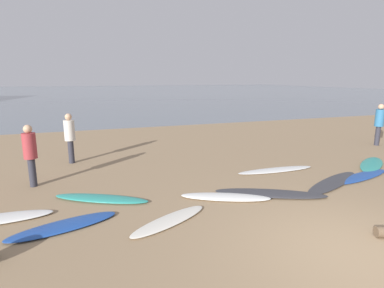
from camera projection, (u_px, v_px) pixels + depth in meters
name	position (u px, v px, depth m)	size (l,w,h in m)	color
ground_plane	(177.00, 143.00, 14.19)	(120.00, 120.00, 0.20)	#997C5B
ocean_water	(100.00, 92.00, 64.17)	(140.00, 100.00, 0.01)	slate
surfboard_1	(64.00, 226.00, 5.91)	(2.04, 0.56, 0.08)	#1E479E
surfboard_2	(101.00, 198.00, 7.24)	(2.29, 0.49, 0.09)	teal
surfboard_3	(170.00, 220.00, 6.15)	(1.91, 0.46, 0.07)	silver
surfboard_4	(225.00, 197.00, 7.33)	(2.11, 0.50, 0.09)	white
surfboard_5	(270.00, 193.00, 7.57)	(2.69, 0.59, 0.08)	#333338
surfboard_6	(276.00, 170.00, 9.53)	(2.54, 0.47, 0.06)	white
surfboard_7	(333.00, 182.00, 8.39)	(2.69, 0.55, 0.07)	#333338
surfboard_8	(362.00, 176.00, 8.90)	(2.45, 0.49, 0.07)	#1E479E
surfboard_9	(372.00, 164.00, 10.11)	(2.18, 0.60, 0.09)	teal
person_0	(30.00, 151.00, 7.99)	(0.33, 0.33, 1.64)	#2D2D38
person_1	(70.00, 134.00, 10.23)	(0.34, 0.34, 1.66)	#2D2D38
person_2	(379.00, 121.00, 12.96)	(0.35, 0.35, 1.74)	#2D2D38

